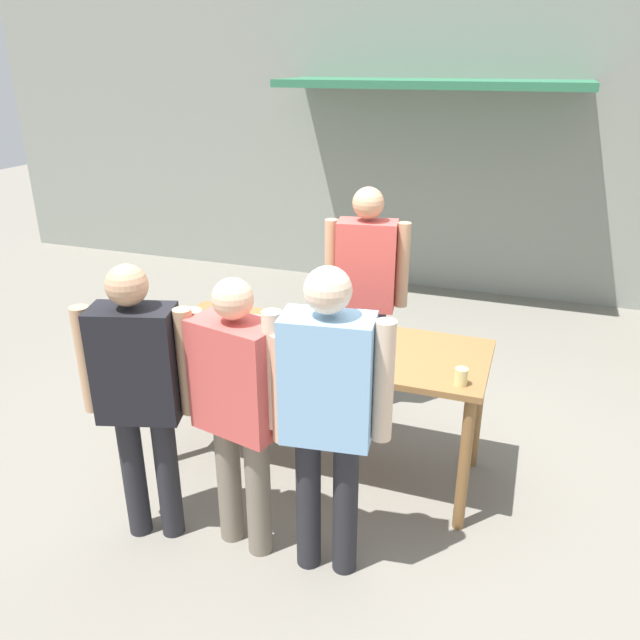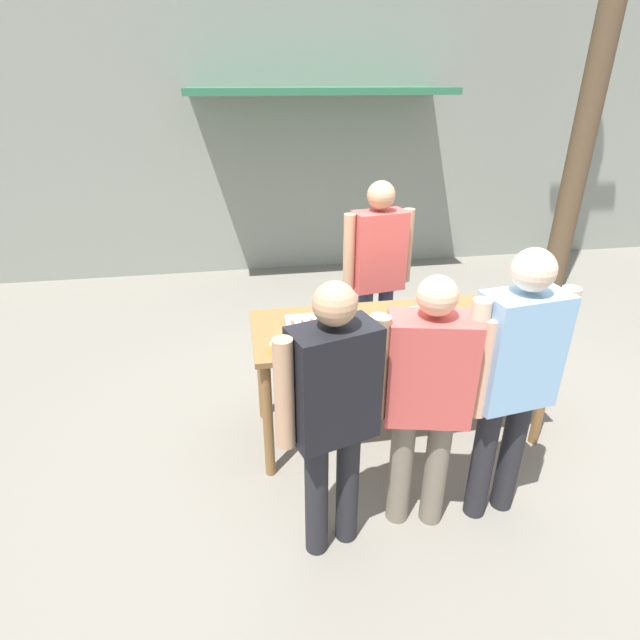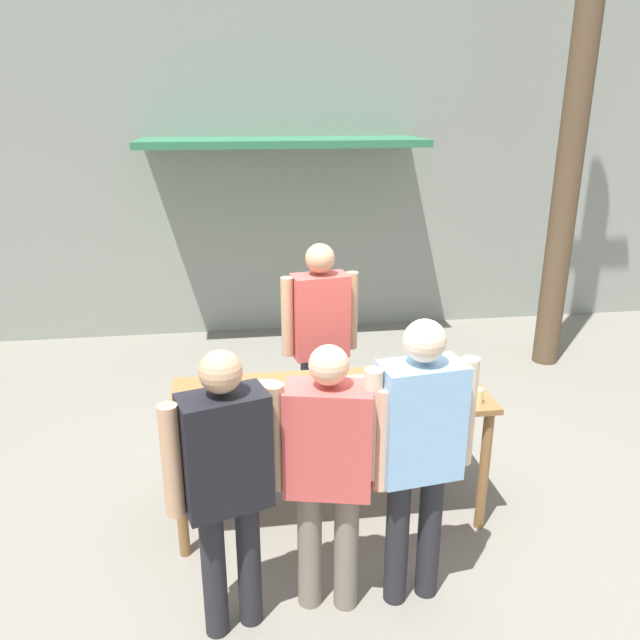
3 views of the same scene
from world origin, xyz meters
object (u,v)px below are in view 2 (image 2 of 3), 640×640
object	(u,v)px
beer_cup	(545,324)
person_server_behind_table	(377,265)
person_customer_waiting_in_line	(427,390)
food_tray_buns	(427,316)
condiment_jar_mustard	(275,348)
condiment_jar_ketchup	(291,346)
food_tray_sausages	(320,325)
person_customer_with_cup	(514,371)
person_customer_holding_hotdog	(333,405)

from	to	relation	value
beer_cup	person_server_behind_table	bearing A→B (deg)	127.02
person_customer_waiting_in_line	food_tray_buns	bearing A→B (deg)	-97.76
condiment_jar_mustard	beer_cup	xyz separation A→B (m)	(1.88, -0.00, 0.02)
condiment_jar_ketchup	person_server_behind_table	size ratio (longest dim) A/B	0.04
food_tray_sausages	food_tray_buns	xyz separation A→B (m)	(0.80, 0.00, 0.01)
person_customer_with_cup	food_tray_buns	bearing A→B (deg)	-88.48
person_server_behind_table	person_customer_waiting_in_line	size ratio (longest dim) A/B	1.09
condiment_jar_ketchup	beer_cup	size ratio (longest dim) A/B	0.73
condiment_jar_ketchup	person_customer_waiting_in_line	distance (m)	0.92
food_tray_sausages	person_customer_holding_hotdog	world-z (taller)	person_customer_holding_hotdog
beer_cup	food_tray_sausages	bearing A→B (deg)	167.80
condiment_jar_mustard	condiment_jar_ketchup	world-z (taller)	same
beer_cup	person_customer_holding_hotdog	bearing A→B (deg)	-157.10
food_tray_sausages	beer_cup	xyz separation A→B (m)	(1.53, -0.33, 0.04)
food_tray_buns	condiment_jar_ketchup	bearing A→B (deg)	-162.89
food_tray_buns	person_server_behind_table	distance (m)	0.86
food_tray_buns	person_customer_with_cup	size ratio (longest dim) A/B	0.23
beer_cup	person_customer_with_cup	bearing A→B (deg)	-133.85
person_server_behind_table	beer_cup	bearing A→B (deg)	-62.14
condiment_jar_mustard	person_customer_holding_hotdog	xyz separation A→B (m)	(0.24, -0.69, 0.02)
food_tray_sausages	person_customer_with_cup	distance (m)	1.34
food_tray_buns	beer_cup	distance (m)	0.81
beer_cup	person_customer_with_cup	world-z (taller)	person_customer_with_cup
person_customer_holding_hotdog	person_customer_waiting_in_line	bearing A→B (deg)	173.14
food_tray_sausages	person_customer_with_cup	size ratio (longest dim) A/B	0.27
condiment_jar_ketchup	person_customer_holding_hotdog	bearing A→B (deg)	-78.59
food_tray_buns	person_server_behind_table	xyz separation A→B (m)	(-0.15, 0.84, 0.10)
food_tray_sausages	person_customer_holding_hotdog	bearing A→B (deg)	-95.87
beer_cup	person_customer_waiting_in_line	distance (m)	1.24
condiment_jar_ketchup	person_customer_with_cup	world-z (taller)	person_customer_with_cup
condiment_jar_ketchup	person_server_behind_table	world-z (taller)	person_server_behind_table
food_tray_sausages	condiment_jar_mustard	distance (m)	0.48
food_tray_buns	condiment_jar_ketchup	size ratio (longest dim) A/B	5.56
person_customer_with_cup	food_tray_sausages	bearing A→B (deg)	-52.21
food_tray_buns	condiment_jar_mustard	size ratio (longest dim) A/B	5.56
condiment_jar_mustard	person_server_behind_table	size ratio (longest dim) A/B	0.04
beer_cup	person_customer_with_cup	distance (m)	0.85
food_tray_sausages	food_tray_buns	bearing A→B (deg)	0.14
person_server_behind_table	person_customer_waiting_in_line	xyz separation A→B (m)	(-0.21, -1.77, -0.10)
person_customer_holding_hotdog	person_customer_with_cup	world-z (taller)	person_customer_with_cup
person_customer_holding_hotdog	person_customer_with_cup	size ratio (longest dim) A/B	0.96
food_tray_sausages	person_customer_with_cup	xyz separation A→B (m)	(0.95, -0.94, 0.09)
person_server_behind_table	person_customer_with_cup	size ratio (longest dim) A/B	1.02
person_server_behind_table	person_customer_holding_hotdog	bearing A→B (deg)	-121.28
condiment_jar_mustard	person_customer_waiting_in_line	size ratio (longest dim) A/B	0.05
food_tray_sausages	person_customer_holding_hotdog	distance (m)	1.03
food_tray_sausages	food_tray_buns	world-z (taller)	food_tray_buns
person_customer_holding_hotdog	person_customer_with_cup	bearing A→B (deg)	168.07
person_customer_holding_hotdog	person_customer_with_cup	xyz separation A→B (m)	(1.05, 0.08, 0.05)
condiment_jar_mustard	person_customer_holding_hotdog	bearing A→B (deg)	-70.61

